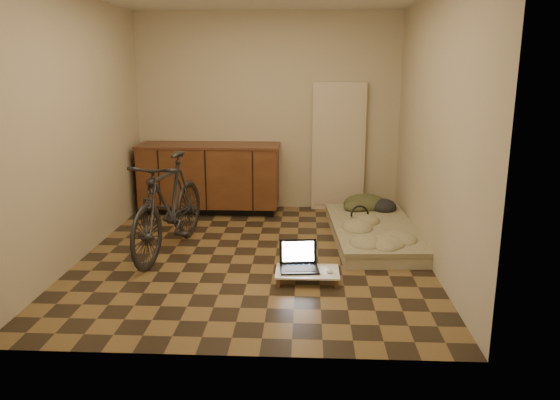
{
  "coord_description": "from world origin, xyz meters",
  "views": [
    {
      "loc": [
        0.52,
        -5.32,
        1.93
      ],
      "look_at": [
        0.25,
        0.19,
        0.55
      ],
      "focal_mm": 35.0,
      "sensor_mm": 36.0,
      "label": 1
    }
  ],
  "objects_px": {
    "lap_desk": "(307,272)",
    "laptop": "(299,263)",
    "futon": "(374,232)",
    "bicycle": "(169,200)"
  },
  "relations": [
    {
      "from": "lap_desk",
      "to": "laptop",
      "type": "distance_m",
      "value": 0.12
    },
    {
      "from": "bicycle",
      "to": "futon",
      "type": "xyz_separation_m",
      "value": [
        2.19,
        0.56,
        -0.48
      ]
    },
    {
      "from": "bicycle",
      "to": "laptop",
      "type": "relative_size",
      "value": 4.65
    },
    {
      "from": "laptop",
      "to": "futon",
      "type": "bearing_deg",
      "value": 49.35
    },
    {
      "from": "futon",
      "to": "laptop",
      "type": "height_order",
      "value": "laptop"
    },
    {
      "from": "bicycle",
      "to": "futon",
      "type": "distance_m",
      "value": 2.31
    },
    {
      "from": "bicycle",
      "to": "lap_desk",
      "type": "relative_size",
      "value": 3.04
    },
    {
      "from": "futon",
      "to": "lap_desk",
      "type": "xyz_separation_m",
      "value": [
        -0.75,
        -1.26,
        0.0
      ]
    },
    {
      "from": "futon",
      "to": "laptop",
      "type": "distance_m",
      "value": 1.46
    },
    {
      "from": "futon",
      "to": "laptop",
      "type": "bearing_deg",
      "value": -128.28
    }
  ]
}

